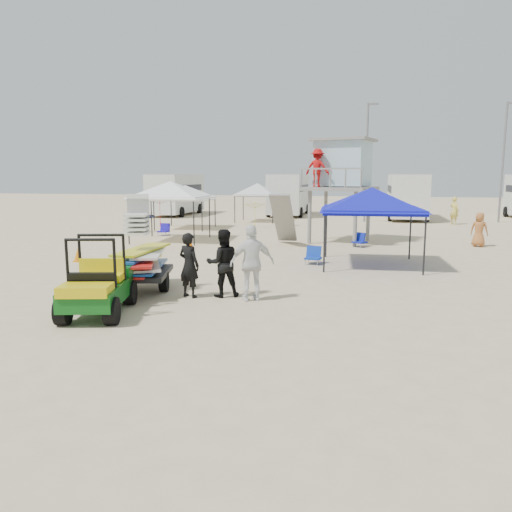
% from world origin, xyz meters
% --- Properties ---
extents(ground, '(140.00, 140.00, 0.00)m').
position_xyz_m(ground, '(0.00, 0.00, 0.00)').
color(ground, beige).
rests_on(ground, ground).
extents(utility_cart, '(1.69, 2.57, 1.80)m').
position_xyz_m(utility_cart, '(-3.00, 1.79, 0.84)').
color(utility_cart, '#0C5014').
rests_on(utility_cart, ground).
extents(surf_trailer, '(1.90, 2.82, 2.37)m').
position_xyz_m(surf_trailer, '(-3.00, 4.13, 0.96)').
color(surf_trailer, black).
rests_on(surf_trailer, ground).
extents(man_left, '(0.73, 0.61, 1.72)m').
position_xyz_m(man_left, '(-1.48, 3.83, 0.86)').
color(man_left, black).
rests_on(man_left, ground).
extents(man_mid, '(1.08, 0.98, 1.80)m').
position_xyz_m(man_mid, '(-0.63, 4.08, 0.90)').
color(man_mid, black).
rests_on(man_mid, ground).
extents(man_right, '(1.24, 0.92, 1.96)m').
position_xyz_m(man_right, '(0.22, 3.83, 0.98)').
color(man_right, white).
rests_on(man_right, ground).
extents(lifeguard_tower, '(3.67, 3.67, 4.78)m').
position_xyz_m(lifeguard_tower, '(1.74, 15.85, 3.56)').
color(lifeguard_tower, gray).
rests_on(lifeguard_tower, ground).
extents(canopy_blue, '(3.53, 3.53, 3.17)m').
position_xyz_m(canopy_blue, '(3.22, 9.70, 2.63)').
color(canopy_blue, black).
rests_on(canopy_blue, ground).
extents(canopy_white_a, '(3.53, 3.53, 3.31)m').
position_xyz_m(canopy_white_a, '(-6.29, 14.63, 2.76)').
color(canopy_white_a, black).
rests_on(canopy_white_a, ground).
extents(canopy_white_b, '(3.15, 3.15, 3.00)m').
position_xyz_m(canopy_white_b, '(-7.59, 20.21, 2.46)').
color(canopy_white_b, black).
rests_on(canopy_white_b, ground).
extents(canopy_white_c, '(2.80, 2.80, 3.06)m').
position_xyz_m(canopy_white_c, '(-4.28, 25.50, 2.51)').
color(canopy_white_c, black).
rests_on(canopy_white_c, ground).
extents(umbrella_a, '(2.57, 2.59, 1.87)m').
position_xyz_m(umbrella_a, '(-9.54, 20.81, 0.94)').
color(umbrella_a, red).
rests_on(umbrella_a, ground).
extents(umbrella_b, '(2.48, 2.48, 1.60)m').
position_xyz_m(umbrella_b, '(-3.48, 21.18, 0.80)').
color(umbrella_b, yellow).
rests_on(umbrella_b, ground).
extents(cone_near, '(0.34, 0.34, 0.50)m').
position_xyz_m(cone_near, '(-7.43, 8.17, 0.25)').
color(cone_near, orange).
rests_on(cone_near, ground).
extents(cone_far, '(0.34, 0.34, 0.50)m').
position_xyz_m(cone_far, '(-4.47, 12.20, 0.25)').
color(cone_far, '#FE6A08').
rests_on(cone_far, ground).
extents(beach_chair_a, '(0.57, 0.61, 0.64)m').
position_xyz_m(beach_chair_a, '(-7.50, 16.62, 0.31)').
color(beach_chair_a, '#1D10AF').
rests_on(beach_chair_a, ground).
extents(beach_chair_b, '(0.62, 0.66, 0.64)m').
position_xyz_m(beach_chair_b, '(1.21, 9.56, 0.31)').
color(beach_chair_b, '#0F34A5').
rests_on(beach_chair_b, ground).
extents(beach_chair_c, '(0.73, 0.83, 0.64)m').
position_xyz_m(beach_chair_c, '(2.81, 14.41, 0.31)').
color(beach_chair_c, '#0D1B95').
rests_on(beach_chair_c, ground).
extents(rv_far_left, '(2.64, 6.80, 3.25)m').
position_xyz_m(rv_far_left, '(-12.00, 29.99, 1.80)').
color(rv_far_left, silver).
rests_on(rv_far_left, ground).
extents(rv_mid_left, '(2.65, 6.50, 3.25)m').
position_xyz_m(rv_mid_left, '(-3.00, 31.49, 1.80)').
color(rv_mid_left, silver).
rests_on(rv_mid_left, ground).
extents(rv_mid_right, '(2.64, 7.00, 3.25)m').
position_xyz_m(rv_mid_right, '(6.00, 29.99, 1.80)').
color(rv_mid_right, silver).
rests_on(rv_mid_right, ground).
extents(light_pole_left, '(0.14, 0.14, 8.00)m').
position_xyz_m(light_pole_left, '(3.00, 27.00, 4.00)').
color(light_pole_left, slate).
rests_on(light_pole_left, ground).
extents(light_pole_right, '(0.14, 0.14, 8.00)m').
position_xyz_m(light_pole_right, '(12.00, 28.50, 4.00)').
color(light_pole_right, slate).
rests_on(light_pole_right, ground).
extents(distant_beachgoers, '(19.21, 11.57, 1.82)m').
position_xyz_m(distant_beachgoers, '(-0.73, 20.43, 0.83)').
color(distant_beachgoers, '#51885C').
rests_on(distant_beachgoers, ground).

